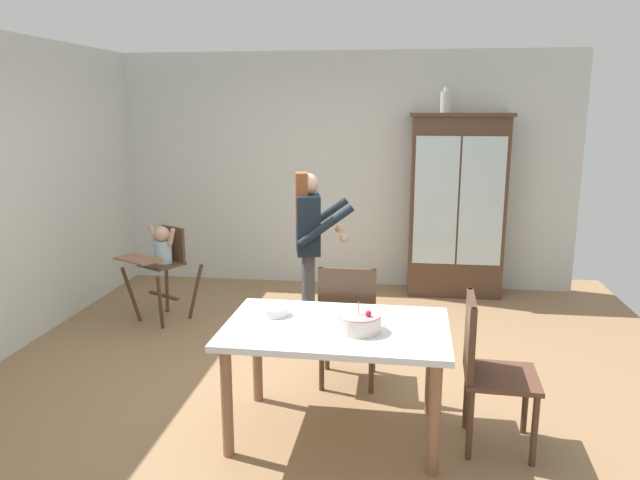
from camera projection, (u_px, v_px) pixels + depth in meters
name	position (u px, v px, depth m)	size (l,w,h in m)	color
ground_plane	(309.00, 376.00, 4.76)	(6.24, 6.24, 0.00)	#93704C
wall_back	(342.00, 171.00, 7.02)	(5.32, 0.06, 2.70)	silver
china_cabinet	(457.00, 205.00, 6.66)	(1.08, 0.48, 2.02)	#4C3323
ceramic_vase	(447.00, 101.00, 6.44)	(0.13, 0.13, 0.27)	#B2B7B2
high_chair_with_toddler	(162.00, 256.00, 5.89)	(0.78, 0.84, 0.95)	#4C3323
adult_person	(309.00, 236.00, 5.31)	(0.58, 0.56, 1.53)	#47474C
dining_table	(336.00, 340.00, 3.80)	(1.42, 0.93, 0.74)	silver
birthday_cake	(358.00, 322.00, 3.68)	(0.28, 0.28, 0.19)	beige
serving_bowl	(275.00, 311.00, 3.96)	(0.18, 0.18, 0.06)	silver
dining_chair_far_side	(348.00, 317.00, 4.47)	(0.44, 0.44, 0.96)	#4C3323
dining_chair_right_end	(485.00, 362.00, 3.69)	(0.46, 0.46, 0.96)	#4C3323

